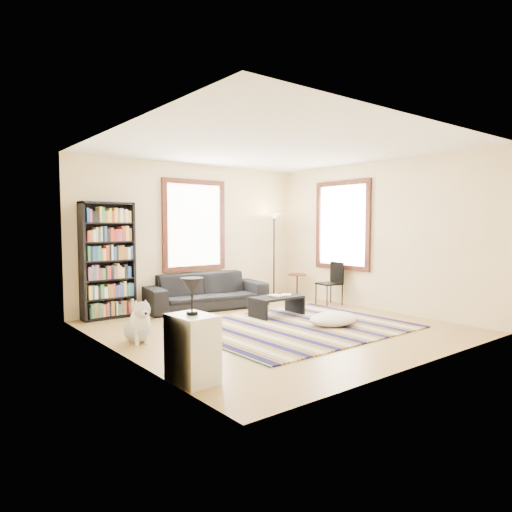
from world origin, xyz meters
TOP-DOWN VIEW (x-y plane):
  - floor at (0.00, 0.00)m, footprint 5.00×5.00m
  - ceiling at (0.00, 0.00)m, footprint 5.00×5.00m
  - wall_back at (0.00, 2.55)m, footprint 5.00×0.10m
  - wall_front at (0.00, -2.55)m, footprint 5.00×0.10m
  - wall_left at (-2.55, 0.00)m, footprint 0.10×5.00m
  - wall_right at (2.55, 0.00)m, footprint 0.10×5.00m
  - window_back at (0.00, 2.47)m, footprint 1.20×0.06m
  - window_right at (2.47, 0.80)m, footprint 0.06×1.20m
  - rug at (0.27, -0.20)m, footprint 3.31×2.65m
  - sofa at (-0.01, 2.05)m, footprint 2.43×1.24m
  - bookshelf at (-1.81, 2.32)m, footprint 0.90×0.30m
  - coffee_table at (0.56, 0.62)m, footprint 0.93×0.55m
  - book_a at (0.46, 0.62)m, footprint 0.26×0.19m
  - book_b at (0.71, 0.67)m, footprint 0.28×0.29m
  - floor_cushion at (0.81, -0.48)m, footprint 0.93×0.74m
  - floor_lamp at (1.80, 2.15)m, footprint 0.39×0.39m
  - side_table at (2.20, 1.83)m, footprint 0.49×0.49m
  - folding_chair at (2.15, 0.85)m, footprint 0.48×0.46m
  - white_cabinet at (-2.30, -1.36)m, footprint 0.42×0.53m
  - table_lamp at (-2.30, -1.36)m, footprint 0.25×0.25m
  - dog at (-2.09, 0.48)m, footprint 0.48×0.63m

SIDE VIEW (x-z plane):
  - floor at x=0.00m, z-range -0.10..0.00m
  - rug at x=0.27m, z-range 0.00..0.02m
  - floor_cushion at x=0.81m, z-range 0.00..0.21m
  - coffee_table at x=0.56m, z-range 0.00..0.36m
  - side_table at x=2.20m, z-range 0.00..0.54m
  - dog at x=-2.09m, z-range 0.00..0.59m
  - sofa at x=-0.01m, z-range 0.00..0.68m
  - white_cabinet at x=-2.30m, z-range 0.00..0.70m
  - book_b at x=0.71m, z-range 0.36..0.38m
  - book_a at x=0.46m, z-range 0.36..0.38m
  - folding_chair at x=2.15m, z-range 0.00..0.86m
  - table_lamp at x=-2.30m, z-range 0.70..1.08m
  - floor_lamp at x=1.80m, z-range 0.00..1.86m
  - bookshelf at x=-1.81m, z-range 0.00..2.00m
  - wall_back at x=0.00m, z-range 0.00..2.80m
  - wall_front at x=0.00m, z-range 0.00..2.80m
  - wall_left at x=-2.55m, z-range 0.00..2.80m
  - wall_right at x=2.55m, z-range 0.00..2.80m
  - window_back at x=0.00m, z-range 0.80..2.40m
  - window_right at x=2.47m, z-range 0.80..2.40m
  - ceiling at x=0.00m, z-range 2.80..2.90m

